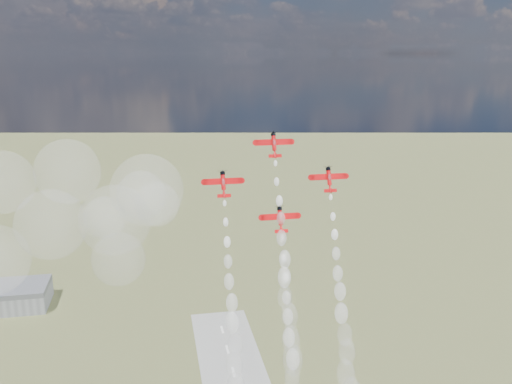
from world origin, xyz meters
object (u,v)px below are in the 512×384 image
object	(u,v)px
hangar	(3,297)
plane_left	(223,184)
plane_right	(329,179)
plane_slot	(280,219)
plane_lead	(274,144)

from	to	relation	value
hangar	plane_left	size ratio (longest dim) A/B	4.81
plane_right	plane_slot	xyz separation A→B (m)	(-15.16, -4.27, -9.72)
plane_lead	plane_slot	size ratio (longest dim) A/B	1.00
plane_left	plane_slot	size ratio (longest dim) A/B	1.00
plane_left	plane_right	distance (m)	30.32
plane_right	hangar	bearing A→B (deg)	129.74
plane_left	plane_right	world-z (taller)	same
plane_lead	plane_slot	bearing A→B (deg)	-90.00
plane_left	plane_slot	world-z (taller)	plane_left
plane_slot	plane_right	bearing A→B (deg)	15.72
plane_lead	plane_left	distance (m)	18.50
plane_left	plane_slot	bearing A→B (deg)	-15.72
plane_lead	hangar	bearing A→B (deg)	127.20
hangar	plane_slot	size ratio (longest dim) A/B	4.81
plane_lead	plane_right	bearing A→B (deg)	-15.72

